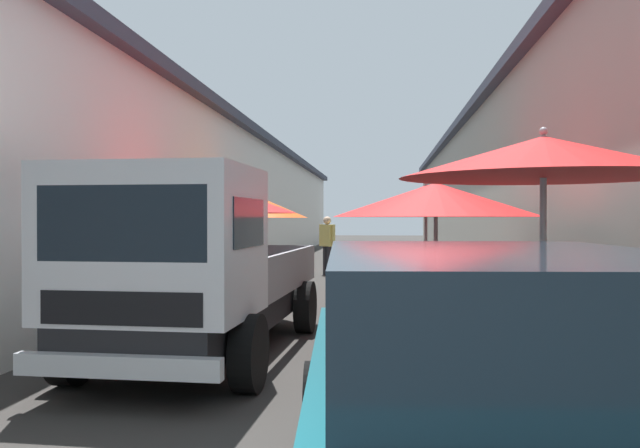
% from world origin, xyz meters
% --- Properties ---
extents(ground, '(90.00, 90.00, 0.00)m').
position_xyz_m(ground, '(13.50, 0.00, 0.00)').
color(ground, '#33302D').
extents(building_left_whitewash, '(49.80, 7.50, 4.33)m').
position_xyz_m(building_left_whitewash, '(15.75, 6.76, 2.17)').
color(building_left_whitewash, silver).
rests_on(building_left_whitewash, ground).
extents(building_right_concrete, '(49.80, 7.50, 4.88)m').
position_xyz_m(building_right_concrete, '(15.75, -6.76, 2.45)').
color(building_right_concrete, '#A39E93').
rests_on(building_right_concrete, ground).
extents(fruit_stall_near_left, '(2.41, 2.41, 2.36)m').
position_xyz_m(fruit_stall_near_left, '(4.16, -1.99, 1.81)').
color(fruit_stall_near_left, '#9E9EA3').
rests_on(fruit_stall_near_left, ground).
extents(fruit_stall_mid_lane, '(2.23, 2.23, 2.27)m').
position_xyz_m(fruit_stall_mid_lane, '(10.22, -1.40, 1.72)').
color(fruit_stall_mid_lane, '#9E9EA3').
rests_on(fruit_stall_mid_lane, ground).
extents(fruit_stall_near_right, '(2.19, 2.19, 2.15)m').
position_xyz_m(fruit_stall_near_right, '(11.91, 2.05, 1.58)').
color(fruit_stall_near_right, '#9E9EA3').
rests_on(fruit_stall_near_right, ground).
extents(fruit_stall_far_right, '(2.52, 2.52, 2.19)m').
position_xyz_m(fruit_stall_far_right, '(8.24, 1.96, 1.69)').
color(fruit_stall_far_right, '#9E9EA3').
rests_on(fruit_stall_far_right, ground).
extents(fruit_stall_far_left, '(2.79, 2.79, 2.15)m').
position_xyz_m(fruit_stall_far_left, '(7.38, -1.34, 1.68)').
color(fruit_stall_far_left, '#9E9EA3').
rests_on(fruit_stall_far_left, ground).
extents(hatchback_car, '(4.01, 2.13, 1.45)m').
position_xyz_m(hatchback_car, '(1.77, -1.12, 0.74)').
color(hatchback_car, '#0F4C56').
rests_on(hatchback_car, ground).
extents(delivery_truck, '(5.00, 2.15, 2.08)m').
position_xyz_m(delivery_truck, '(5.14, 1.44, 1.04)').
color(delivery_truck, black).
rests_on(delivery_truck, ground).
extents(vendor_by_crates, '(0.50, 0.47, 1.65)m').
position_xyz_m(vendor_by_crates, '(16.44, 0.93, 0.95)').
color(vendor_by_crates, '#232328').
rests_on(vendor_by_crates, ground).
extents(vendor_in_shade, '(0.65, 0.23, 1.62)m').
position_xyz_m(vendor_in_shade, '(10.24, 2.41, 0.94)').
color(vendor_in_shade, '#665B4C').
rests_on(vendor_in_shade, ground).
extents(plastic_stool, '(0.30, 0.30, 0.43)m').
position_xyz_m(plastic_stool, '(11.51, -2.18, 0.33)').
color(plastic_stool, red).
rests_on(plastic_stool, ground).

